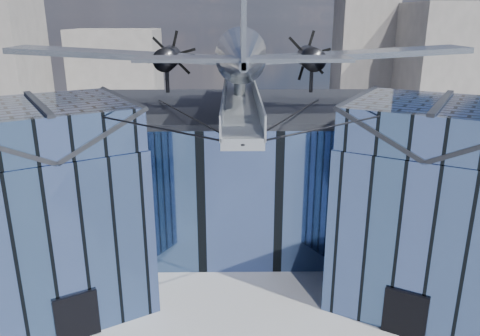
{
  "coord_description": "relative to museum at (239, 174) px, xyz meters",
  "views": [
    {
      "loc": [
        -0.34,
        -25.09,
        16.02
      ],
      "look_at": [
        0.0,
        2.0,
        7.2
      ],
      "focal_mm": 35.0,
      "sensor_mm": 36.0,
      "label": 1
    }
  ],
  "objects": [
    {
      "name": "ground_plane",
      "position": [
        -0.0,
        -5.82,
        -5.54
      ],
      "size": [
        120.0,
        120.0,
        0.0
      ],
      "primitive_type": "plane",
      "color": "gray"
    },
    {
      "name": "museum",
      "position": [
        0.0,
        0.0,
        0.0
      ],
      "size": [
        32.88,
        24.5,
        17.6
      ],
      "color": "#425986",
      "rests_on": "ground"
    },
    {
      "name": "bg_towers",
      "position": [
        1.45,
        44.67,
        4.47
      ],
      "size": [
        77.0,
        24.5,
        26.0
      ],
      "color": "slate",
      "rests_on": "ground"
    }
  ]
}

